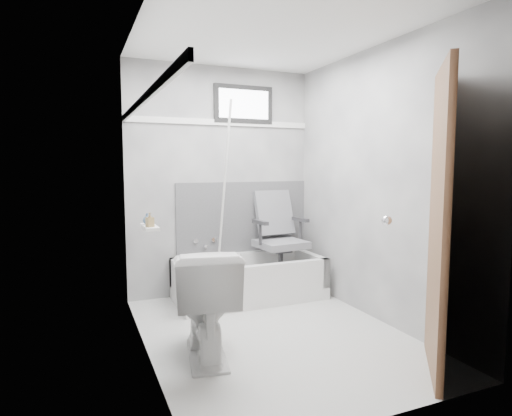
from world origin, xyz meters
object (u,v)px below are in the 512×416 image
door (508,226)px  soap_bottle_a (150,220)px  toilet (205,302)px  bathtub (249,279)px  office_chair (281,237)px  soap_bottle_b (147,219)px

door → soap_bottle_a: door is taller
toilet → door: bearing=155.9°
door → bathtub: bearing=110.1°
bathtub → door: (0.81, -2.21, 0.79)m
bathtub → soap_bottle_a: size_ratio=13.46×
door → soap_bottle_a: size_ratio=17.95×
office_chair → soap_bottle_a: size_ratio=8.80×
toilet → door: (1.60, -1.11, 0.61)m
soap_bottle_b → door: bearing=-39.4°
office_chair → door: size_ratio=0.49×
soap_bottle_a → soap_bottle_b: soap_bottle_a is taller
office_chair → soap_bottle_b: bearing=-160.5°
office_chair → soap_bottle_a: bearing=-156.2°
door → soap_bottle_a: bearing=143.2°
office_chair → toilet: (-1.17, -1.15, -0.22)m
door → soap_bottle_b: size_ratio=23.45×
door → soap_bottle_a: (-1.92, 1.44, -0.03)m
toilet → soap_bottle_b: size_ratio=9.43×
toilet → soap_bottle_a: soap_bottle_a is taller
soap_bottle_a → soap_bottle_b: (0.00, 0.14, -0.01)m
soap_bottle_a → toilet: bearing=-46.2°
bathtub → soap_bottle_b: (-1.11, -0.63, 0.75)m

